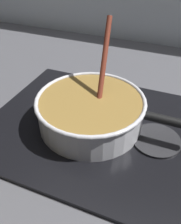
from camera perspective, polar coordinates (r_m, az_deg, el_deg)
name	(u,v)px	position (r m, az deg, el deg)	size (l,w,h in m)	color
ground	(74,155)	(0.62, -4.10, -10.44)	(2.40, 1.60, 0.04)	#4C4C51
hob_plate	(91,125)	(0.66, 0.00, -3.12)	(0.56, 0.48, 0.01)	black
burner_ring	(91,122)	(0.66, 0.00, -2.46)	(0.20, 0.20, 0.01)	#592D0C
spare_burner	(156,140)	(0.63, 15.66, -6.51)	(0.12, 0.12, 0.01)	#262628
cooking_pan	(91,110)	(0.63, 0.11, 0.37)	(0.42, 0.29, 0.26)	silver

